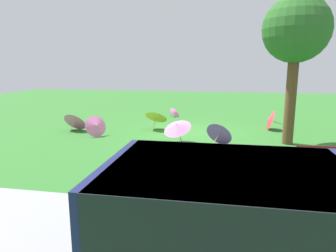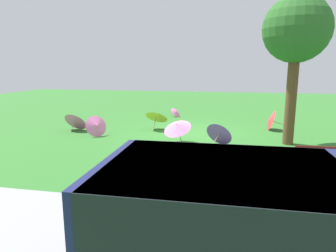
{
  "view_description": "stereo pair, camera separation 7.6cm",
  "coord_description": "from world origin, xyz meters",
  "views": [
    {
      "loc": [
        -1.36,
        11.48,
        2.59
      ],
      "look_at": [
        0.51,
        1.68,
        0.6
      ],
      "focal_mm": 32.01,
      "sensor_mm": 36.0,
      "label": 1
    },
    {
      "loc": [
        -1.44,
        11.47,
        2.59
      ],
      "look_at": [
        0.51,
        1.68,
        0.6
      ],
      "focal_mm": 32.01,
      "sensor_mm": 36.0,
      "label": 2
    }
  ],
  "objects": [
    {
      "name": "parasol_yellow_0",
      "position": [
        1.39,
        -0.41,
        0.61
      ],
      "size": [
        1.07,
        1.03,
        0.95
      ],
      "color": "tan",
      "rests_on": "ground"
    },
    {
      "name": "parasol_pink_0",
      "position": [
        0.21,
        1.64,
        0.59
      ],
      "size": [
        1.26,
        1.25,
        0.9
      ],
      "color": "tan",
      "rests_on": "ground"
    },
    {
      "name": "shade_tree",
      "position": [
        -3.5,
        0.99,
        3.67
      ],
      "size": [
        2.13,
        2.13,
        4.82
      ],
      "color": "brown",
      "rests_on": "ground"
    },
    {
      "name": "parasol_red_0",
      "position": [
        -3.2,
        -1.29,
        0.41
      ],
      "size": [
        0.79,
        0.84,
        0.83
      ],
      "color": "tan",
      "rests_on": "ground"
    },
    {
      "name": "park_bench",
      "position": [
        -3.73,
        4.59,
        0.47
      ],
      "size": [
        1.62,
        0.56,
        0.9
      ],
      "color": "maroon",
      "rests_on": "ground"
    },
    {
      "name": "parasol_pink_2",
      "position": [
        1.19,
        -3.83,
        0.25
      ],
      "size": [
        0.65,
        0.72,
        0.49
      ],
      "color": "tan",
      "rests_on": "ground"
    },
    {
      "name": "ground",
      "position": [
        0.0,
        0.0,
        0.0
      ],
      "size": [
        40.0,
        40.0,
        0.0
      ],
      "primitive_type": "plane",
      "color": "#2D6B28"
    },
    {
      "name": "parasol_pink_3",
      "position": [
        3.34,
        1.2,
        0.41
      ],
      "size": [
        0.88,
        0.91,
        0.81
      ],
      "color": "tan",
      "rests_on": "ground"
    },
    {
      "name": "parasol_purple_0",
      "position": [
        -1.24,
        1.59,
        0.43
      ],
      "size": [
        1.08,
        0.98,
        0.86
      ],
      "color": "tan",
      "rests_on": "ground"
    },
    {
      "name": "parasol_pink_1",
      "position": [
        4.6,
        0.35,
        0.43
      ],
      "size": [
        1.04,
        0.94,
        0.85
      ],
      "color": "tan",
      "rests_on": "ground"
    },
    {
      "name": "van_dark",
      "position": [
        -2.19,
        8.31,
        0.91
      ],
      "size": [
        4.63,
        2.17,
        1.53
      ],
      "color": "#191E4C",
      "rests_on": "ground"
    }
  ]
}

